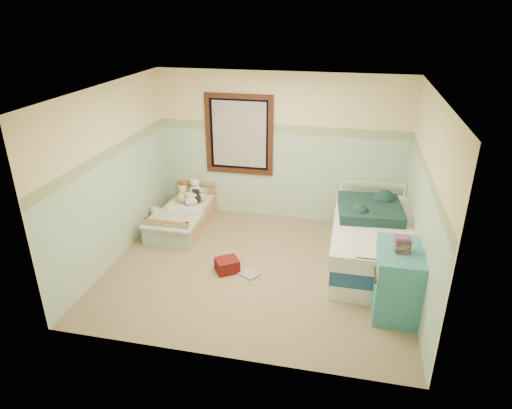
% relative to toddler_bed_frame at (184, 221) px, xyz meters
% --- Properties ---
extents(floor, '(4.20, 3.60, 0.02)m').
position_rel_toddler_bed_frame_xyz_m(floor, '(1.50, -1.05, -0.11)').
color(floor, '#827558').
rests_on(floor, ground).
extents(ceiling, '(4.20, 3.60, 0.02)m').
position_rel_toddler_bed_frame_xyz_m(ceiling, '(1.50, -1.05, 2.41)').
color(ceiling, white).
rests_on(ceiling, wall_back).
extents(wall_back, '(4.20, 0.04, 2.50)m').
position_rel_toddler_bed_frame_xyz_m(wall_back, '(1.50, 0.75, 1.15)').
color(wall_back, '#D6C887').
rests_on(wall_back, floor).
extents(wall_front, '(4.20, 0.04, 2.50)m').
position_rel_toddler_bed_frame_xyz_m(wall_front, '(1.50, -2.85, 1.15)').
color(wall_front, '#D6C887').
rests_on(wall_front, floor).
extents(wall_left, '(0.04, 3.60, 2.50)m').
position_rel_toddler_bed_frame_xyz_m(wall_left, '(-0.60, -1.05, 1.15)').
color(wall_left, '#D6C887').
rests_on(wall_left, floor).
extents(wall_right, '(0.04, 3.60, 2.50)m').
position_rel_toddler_bed_frame_xyz_m(wall_right, '(3.60, -1.05, 1.15)').
color(wall_right, '#D6C887').
rests_on(wall_right, floor).
extents(wainscot_mint, '(4.20, 0.01, 1.50)m').
position_rel_toddler_bed_frame_xyz_m(wainscot_mint, '(1.50, 0.74, 0.65)').
color(wainscot_mint, '#90B598').
rests_on(wainscot_mint, floor).
extents(border_strip, '(4.20, 0.01, 0.15)m').
position_rel_toddler_bed_frame_xyz_m(border_strip, '(1.50, 0.74, 1.48)').
color(border_strip, '#457E42').
rests_on(border_strip, wall_back).
extents(window_frame, '(1.16, 0.06, 1.36)m').
position_rel_toddler_bed_frame_xyz_m(window_frame, '(0.80, 0.71, 1.35)').
color(window_frame, black).
rests_on(window_frame, wall_back).
extents(window_blinds, '(0.92, 0.01, 1.12)m').
position_rel_toddler_bed_frame_xyz_m(window_blinds, '(0.80, 0.72, 1.35)').
color(window_blinds, '#BCBCB8').
rests_on(window_blinds, window_frame).
extents(toddler_bed_frame, '(0.74, 1.48, 0.19)m').
position_rel_toddler_bed_frame_xyz_m(toddler_bed_frame, '(0.00, 0.00, 0.00)').
color(toddler_bed_frame, '#976138').
rests_on(toddler_bed_frame, floor).
extents(toddler_mattress, '(0.68, 1.42, 0.12)m').
position_rel_toddler_bed_frame_xyz_m(toddler_mattress, '(0.00, 0.00, 0.16)').
color(toddler_mattress, silver).
rests_on(toddler_mattress, toddler_bed_frame).
extents(patchwork_quilt, '(0.80, 0.74, 0.03)m').
position_rel_toddler_bed_frame_xyz_m(patchwork_quilt, '(0.00, -0.46, 0.23)').
color(patchwork_quilt, '#5C87BB').
rests_on(patchwork_quilt, toddler_mattress).
extents(plush_bed_brown, '(0.22, 0.22, 0.22)m').
position_rel_toddler_bed_frame_xyz_m(plush_bed_brown, '(-0.15, 0.50, 0.32)').
color(plush_bed_brown, brown).
rests_on(plush_bed_brown, toddler_mattress).
extents(plush_bed_white, '(0.24, 0.24, 0.24)m').
position_rel_toddler_bed_frame_xyz_m(plush_bed_white, '(0.05, 0.50, 0.34)').
color(plush_bed_white, white).
rests_on(plush_bed_white, toddler_mattress).
extents(plush_bed_tan, '(0.21, 0.21, 0.21)m').
position_rel_toddler_bed_frame_xyz_m(plush_bed_tan, '(-0.10, 0.28, 0.32)').
color(plush_bed_tan, '#DDC188').
rests_on(plush_bed_tan, toddler_mattress).
extents(plush_bed_dark, '(0.18, 0.18, 0.18)m').
position_rel_toddler_bed_frame_xyz_m(plush_bed_dark, '(0.13, 0.28, 0.31)').
color(plush_bed_dark, black).
rests_on(plush_bed_dark, toddler_mattress).
extents(plush_floor_cream, '(0.28, 0.28, 0.28)m').
position_rel_toddler_bed_frame_xyz_m(plush_floor_cream, '(-0.17, -0.12, 0.05)').
color(plush_floor_cream, silver).
rests_on(plush_floor_cream, floor).
extents(plush_floor_tan, '(0.25, 0.25, 0.25)m').
position_rel_toddler_bed_frame_xyz_m(plush_floor_tan, '(-0.45, -0.12, 0.03)').
color(plush_floor_tan, '#DDC188').
rests_on(plush_floor_tan, floor).
extents(twin_bed_frame, '(1.05, 2.09, 0.22)m').
position_rel_toddler_bed_frame_xyz_m(twin_bed_frame, '(3.05, -0.56, 0.01)').
color(twin_bed_frame, white).
rests_on(twin_bed_frame, floor).
extents(twin_boxspring, '(1.05, 2.09, 0.22)m').
position_rel_toddler_bed_frame_xyz_m(twin_boxspring, '(3.05, -0.56, 0.23)').
color(twin_boxspring, navy).
rests_on(twin_boxspring, twin_bed_frame).
extents(twin_mattress, '(1.09, 2.14, 0.22)m').
position_rel_toddler_bed_frame_xyz_m(twin_mattress, '(3.05, -0.56, 0.45)').
color(twin_mattress, white).
rests_on(twin_mattress, twin_boxspring).
extents(teal_blanket, '(0.96, 1.01, 0.14)m').
position_rel_toddler_bed_frame_xyz_m(teal_blanket, '(3.00, -0.26, 0.63)').
color(teal_blanket, black).
rests_on(teal_blanket, twin_mattress).
extents(dresser, '(0.52, 0.83, 0.83)m').
position_rel_toddler_bed_frame_xyz_m(dresser, '(3.33, -1.59, 0.32)').
color(dresser, teal).
rests_on(dresser, floor).
extents(book_stack, '(0.18, 0.15, 0.17)m').
position_rel_toddler_bed_frame_xyz_m(book_stack, '(3.33, -1.64, 0.82)').
color(book_stack, brown).
rests_on(book_stack, dresser).
extents(red_pillow, '(0.40, 0.39, 0.19)m').
position_rel_toddler_bed_frame_xyz_m(red_pillow, '(1.09, -1.21, -0.00)').
color(red_pillow, '#9E1514').
rests_on(red_pillow, floor).
extents(floor_book, '(0.33, 0.31, 0.02)m').
position_rel_toddler_bed_frame_xyz_m(floor_book, '(1.42, -1.23, -0.08)').
color(floor_book, gold).
rests_on(floor_book, floor).
extents(extra_plush_0, '(0.16, 0.16, 0.16)m').
position_rel_toddler_bed_frame_xyz_m(extra_plush_0, '(0.20, 0.39, 0.30)').
color(extra_plush_0, '#DDC188').
rests_on(extra_plush_0, toddler_mattress).
extents(extra_plush_1, '(0.15, 0.15, 0.15)m').
position_rel_toddler_bed_frame_xyz_m(extra_plush_1, '(0.12, 0.24, 0.29)').
color(extra_plush_1, white).
rests_on(extra_plush_1, toddler_mattress).
extents(extra_plush_2, '(0.16, 0.16, 0.16)m').
position_rel_toddler_bed_frame_xyz_m(extra_plush_2, '(0.05, 0.19, 0.30)').
color(extra_plush_2, silver).
rests_on(extra_plush_2, toddler_mattress).
extents(extra_plush_3, '(0.19, 0.19, 0.19)m').
position_rel_toddler_bed_frame_xyz_m(extra_plush_3, '(-0.10, 0.32, 0.31)').
color(extra_plush_3, brown).
rests_on(extra_plush_3, toddler_mattress).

